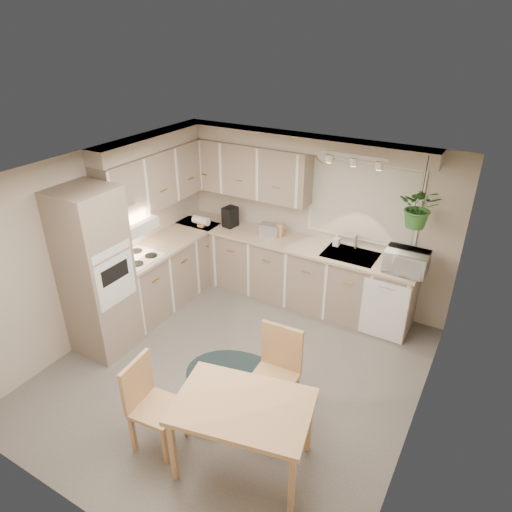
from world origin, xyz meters
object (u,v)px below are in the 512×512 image
(chair_left, at_px, (157,406))
(microwave, at_px, (406,259))
(dining_table, at_px, (243,435))
(braided_rug, at_px, (236,377))
(pet_bed, at_px, (211,413))
(chair_back, at_px, (273,378))

(chair_left, relative_size, microwave, 1.83)
(microwave, bearing_deg, dining_table, -104.51)
(chair_left, bearing_deg, braided_rug, 166.55)
(braided_rug, relative_size, microwave, 2.39)
(pet_bed, bearing_deg, chair_left, -115.88)
(dining_table, relative_size, microwave, 2.32)
(dining_table, distance_m, chair_left, 0.86)
(chair_back, height_order, braided_rug, chair_back)
(pet_bed, bearing_deg, dining_table, -28.16)
(braided_rug, relative_size, pet_bed, 2.51)
(braided_rug, bearing_deg, pet_bed, -81.19)
(chair_left, xyz_separation_m, microwave, (1.52, 2.91, 0.64))
(dining_table, height_order, chair_back, chair_back)
(braided_rug, bearing_deg, microwave, 52.32)
(braided_rug, bearing_deg, dining_table, -53.89)
(chair_left, distance_m, pet_bed, 0.70)
(dining_table, xyz_separation_m, chair_back, (-0.05, 0.66, 0.13))
(chair_back, xyz_separation_m, pet_bed, (-0.53, -0.35, -0.45))
(chair_left, bearing_deg, microwave, 146.45)
(chair_left, xyz_separation_m, pet_bed, (0.25, 0.51, -0.41))
(chair_left, relative_size, braided_rug, 0.77)
(dining_table, height_order, braided_rug, dining_table)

